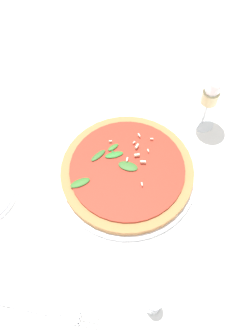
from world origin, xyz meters
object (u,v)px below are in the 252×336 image
at_px(wine_glass, 212,91).
at_px(pizza_arugula_main, 126,171).
at_px(fork, 47,312).
at_px(shaker_pepper, 153,304).

bearing_deg(wine_glass, pizza_arugula_main, -104.69).
bearing_deg(pizza_arugula_main, wine_glass, 75.31).
distance_m(pizza_arugula_main, fork, 0.35).
relative_size(wine_glass, fork, 0.94).
bearing_deg(wine_glass, fork, -89.56).
height_order(pizza_arugula_main, wine_glass, wine_glass).
relative_size(wine_glass, shaker_pepper, 2.64).
xyz_separation_m(fork, shaker_pepper, (0.16, 0.14, 0.03)).
bearing_deg(shaker_pepper, pizza_arugula_main, 137.55).
xyz_separation_m(wine_glass, shaker_pepper, (0.16, -0.46, -0.09)).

